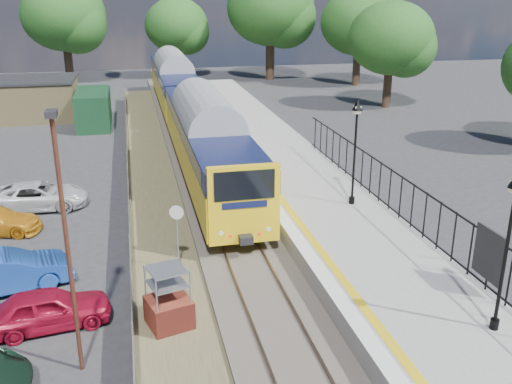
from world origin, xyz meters
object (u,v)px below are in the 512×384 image
object	(u,v)px
car_white	(37,196)
car_red	(48,309)
victorian_lamp_south	(512,214)
car_blue	(7,272)
speed_sign	(177,228)
brick_plinth	(168,299)
train	(186,102)
carpark_lamp	(66,232)
victorian_lamp_north	(356,127)

from	to	relation	value
car_white	car_red	bearing A→B (deg)	-169.15
victorian_lamp_south	car_blue	bearing A→B (deg)	153.48
speed_sign	car_white	world-z (taller)	speed_sign
brick_plinth	car_white	world-z (taller)	brick_plinth
train	car_white	xyz separation A→B (m)	(-8.34, -12.99, -1.71)
brick_plinth	car_red	size ratio (longest dim) A/B	0.54
car_blue	car_white	world-z (taller)	car_blue
car_white	carpark_lamp	bearing A→B (deg)	-166.11
train	carpark_lamp	bearing A→B (deg)	-102.20
victorian_lamp_north	carpark_lamp	xyz separation A→B (m)	(-10.89, -8.11, -0.27)
victorian_lamp_south	car_red	size ratio (longest dim) A/B	1.26
victorian_lamp_north	speed_sign	size ratio (longest dim) A/B	1.79
car_red	victorian_lamp_north	bearing A→B (deg)	-72.67
carpark_lamp	car_red	distance (m)	4.27
victorian_lamp_north	car_white	bearing A→B (deg)	160.68
carpark_lamp	car_white	bearing A→B (deg)	102.03
victorian_lamp_north	victorian_lamp_south	bearing A→B (deg)	-88.85
victorian_lamp_south	car_white	size ratio (longest dim) A/B	1.02
carpark_lamp	car_white	world-z (taller)	carpark_lamp
victorian_lamp_north	brick_plinth	distance (m)	11.17
victorian_lamp_south	speed_sign	size ratio (longest dim) A/B	1.79
victorian_lamp_north	car_red	size ratio (longest dim) A/B	1.26
train	car_red	size ratio (longest dim) A/B	11.16
speed_sign	car_red	distance (m)	5.14
brick_plinth	speed_sign	world-z (taller)	speed_sign
car_red	victorian_lamp_south	bearing A→B (deg)	-117.57
car_blue	car_white	distance (m)	7.90
train	carpark_lamp	size ratio (longest dim) A/B	5.77
victorian_lamp_north	car_white	world-z (taller)	victorian_lamp_north
carpark_lamp	car_blue	world-z (taller)	carpark_lamp
victorian_lamp_south	car_white	xyz separation A→B (m)	(-13.84, 14.78, -3.67)
train	speed_sign	size ratio (longest dim) A/B	15.90
victorian_lamp_north	carpark_lamp	size ratio (longest dim) A/B	0.65
train	brick_plinth	bearing A→B (deg)	-97.31
victorian_lamp_north	brick_plinth	xyz separation A→B (m)	(-8.42, -6.54, -3.35)
speed_sign	victorian_lamp_north	bearing A→B (deg)	40.63
victorian_lamp_south	car_red	world-z (taller)	victorian_lamp_south
victorian_lamp_south	car_blue	xyz separation A→B (m)	(-13.79, 6.88, -3.61)
train	car_red	distance (m)	24.53
car_blue	victorian_lamp_south	bearing A→B (deg)	-132.99
victorian_lamp_north	car_blue	size ratio (longest dim) A/B	1.09
speed_sign	carpark_lamp	world-z (taller)	carpark_lamp
brick_plinth	car_blue	distance (m)	6.21
carpark_lamp	car_blue	distance (m)	6.58
carpark_lamp	speed_sign	bearing A→B (deg)	58.89
victorian_lamp_north	car_white	distance (m)	14.91
car_red	car_blue	size ratio (longest dim) A/B	0.87
train	carpark_lamp	world-z (taller)	carpark_lamp
speed_sign	car_red	world-z (taller)	speed_sign
brick_plinth	car_blue	world-z (taller)	brick_plinth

